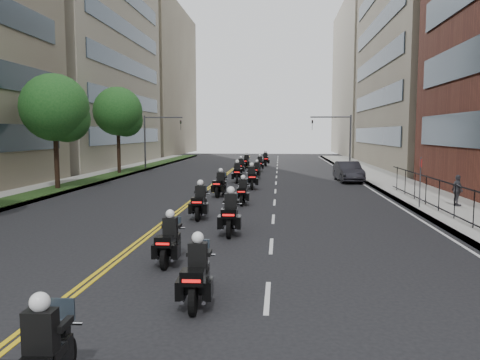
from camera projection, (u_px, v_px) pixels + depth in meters
The scene contains 25 objects.
sidewalk_right at pixel (412, 192), 30.04m from camera, with size 4.00×90.00×0.15m, color gray.
sidewalk_left at pixel (53, 188), 32.06m from camera, with size 4.00×90.00×0.15m, color gray.
grass_strip at pixel (65, 187), 31.98m from camera, with size 2.00×90.00×0.04m, color #193212.
building_right_tan at pixel (448, 29), 50.53m from camera, with size 15.11×28.00×30.00m.
building_right_far at pixel (385, 79), 80.47m from camera, with size 15.00×28.00×26.00m, color #9D967E.
building_left_mid at pixel (60, 18), 53.98m from camera, with size 16.11×28.00×34.00m.
building_left_far at pixel (139, 82), 84.13m from camera, with size 16.00×28.00×26.00m, color #796A58.
street_trees at pixel (10, 109), 25.12m from camera, with size 4.40×38.40×7.98m.
traffic_signal_right at pixel (341, 134), 46.73m from camera, with size 4.09×0.20×5.60m.
traffic_signal_left at pixel (154, 134), 48.33m from camera, with size 4.09×0.20×5.60m.
motorcycle_1 at pixel (197, 276), 10.51m from camera, with size 0.52×2.20×1.62m.
motorcycle_2 at pixel (170, 242), 13.78m from camera, with size 0.50×2.15×1.59m.
motorcycle_3 at pixel (231, 215), 17.76m from camera, with size 0.57×2.45×1.81m.
motorcycle_4 at pixel (200, 203), 21.01m from camera, with size 0.55×2.35×1.74m.
motorcycle_5 at pixel (243, 193), 25.10m from camera, with size 0.50×2.15×1.59m.
motorcycle_6 at pixel (220, 185), 28.28m from camera, with size 0.65×2.31×1.70m.
motorcycle_7 at pixel (252, 178), 32.09m from camera, with size 0.66×2.43×1.79m.
motorcycle_8 at pixel (237, 173), 36.16m from camera, with size 0.60×2.38×1.76m.
motorcycle_9 at pixel (257, 171), 39.19m from camera, with size 0.62×2.15×1.59m.
motorcycle_10 at pixel (241, 167), 43.03m from camera, with size 0.54×2.31×1.71m.
motorcycle_11 at pixel (260, 165), 46.40m from camera, with size 0.54×2.34×1.73m.
motorcycle_12 at pixel (246, 162), 50.28m from camera, with size 0.61×2.30×1.70m.
motorcycle_13 at pixel (265, 160), 54.04m from camera, with size 0.66×2.40×1.77m.
parked_sedan at pixel (348, 172), 36.76m from camera, with size 1.67×4.79×1.58m, color black.
pedestrian_c at pixel (457, 190), 23.57m from camera, with size 0.92×0.38×1.58m, color #3B3C43.
Camera 1 is at (3.46, -5.64, 3.85)m, focal length 35.00 mm.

